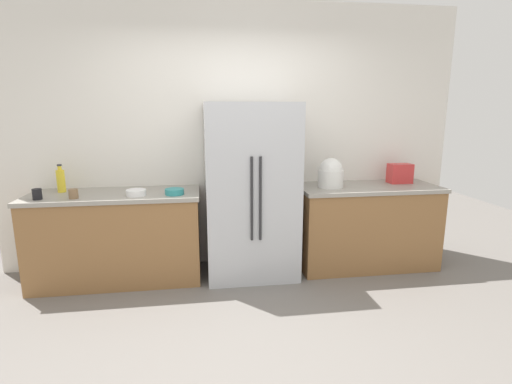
# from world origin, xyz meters

# --- Properties ---
(ground_plane) EXTENTS (9.76, 9.76, 0.00)m
(ground_plane) POSITION_xyz_m (0.00, 0.00, 0.00)
(ground_plane) COLOR slate
(kitchen_back_panel) EXTENTS (4.88, 0.10, 2.77)m
(kitchen_back_panel) POSITION_xyz_m (0.00, 1.70, 1.39)
(kitchen_back_panel) COLOR silver
(kitchen_back_panel) RESTS_ON ground_plane
(counter_left) EXTENTS (1.62, 0.66, 0.89)m
(counter_left) POSITION_xyz_m (-1.19, 1.32, 0.44)
(counter_left) COLOR olive
(counter_left) RESTS_ON ground_plane
(counter_right) EXTENTS (1.48, 0.66, 0.89)m
(counter_right) POSITION_xyz_m (1.39, 1.32, 0.44)
(counter_right) COLOR olive
(counter_right) RESTS_ON ground_plane
(refrigerator) EXTENTS (0.90, 0.71, 1.74)m
(refrigerator) POSITION_xyz_m (0.13, 1.29, 0.87)
(refrigerator) COLOR #B7BABF
(refrigerator) RESTS_ON ground_plane
(toaster) EXTENTS (0.25, 0.15, 0.21)m
(toaster) POSITION_xyz_m (1.80, 1.42, 0.99)
(toaster) COLOR red
(toaster) RESTS_ON counter_right
(rice_cooker) EXTENTS (0.26, 0.26, 0.30)m
(rice_cooker) POSITION_xyz_m (0.97, 1.31, 1.03)
(rice_cooker) COLOR white
(rice_cooker) RESTS_ON counter_right
(bottle_a) EXTENTS (0.08, 0.08, 0.27)m
(bottle_a) POSITION_xyz_m (-1.71, 1.45, 1.00)
(bottle_a) COLOR yellow
(bottle_a) RESTS_ON counter_left
(cup_a) EXTENTS (0.08, 0.08, 0.10)m
(cup_a) POSITION_xyz_m (-1.82, 1.14, 0.94)
(cup_a) COLOR black
(cup_a) RESTS_ON counter_left
(cup_b) EXTENTS (0.08, 0.08, 0.09)m
(cup_b) POSITION_xyz_m (-1.51, 1.13, 0.93)
(cup_b) COLOR brown
(cup_b) RESTS_ON counter_left
(bowl_a) EXTENTS (0.18, 0.18, 0.06)m
(bowl_a) POSITION_xyz_m (-0.61, 1.17, 0.91)
(bowl_a) COLOR teal
(bowl_a) RESTS_ON counter_left
(bowl_b) EXTENTS (0.18, 0.18, 0.06)m
(bowl_b) POSITION_xyz_m (-0.97, 1.18, 0.92)
(bowl_b) COLOR white
(bowl_b) RESTS_ON counter_left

